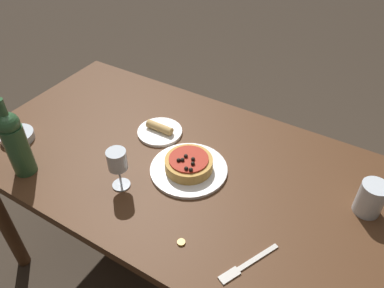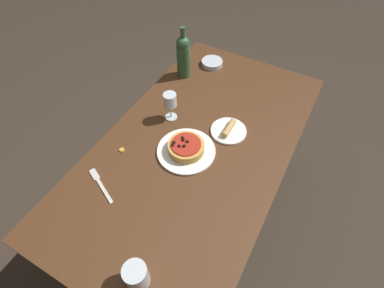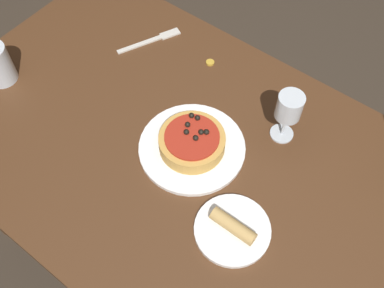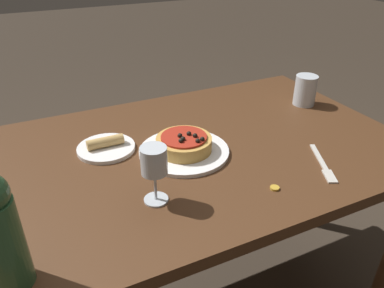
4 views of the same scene
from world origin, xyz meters
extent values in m
plane|color=#382D23|center=(0.00, 0.00, 0.00)|extent=(14.00, 14.00, 0.00)
cube|color=#4C2D19|center=(0.00, 0.00, 0.72)|extent=(1.52, 0.83, 0.03)
cylinder|color=#4C2D19|center=(0.70, -0.35, 0.35)|extent=(0.06, 0.06, 0.70)
cylinder|color=white|center=(0.06, -0.02, 0.74)|extent=(0.27, 0.27, 0.01)
cylinder|color=gold|center=(0.06, -0.02, 0.77)|extent=(0.16, 0.16, 0.04)
cylinder|color=#A82819|center=(0.06, -0.02, 0.79)|extent=(0.14, 0.14, 0.01)
sphere|color=black|center=(0.10, -0.07, 0.80)|extent=(0.01, 0.01, 0.01)
sphere|color=black|center=(0.09, -0.04, 0.80)|extent=(0.01, 0.01, 0.01)
sphere|color=black|center=(0.08, -0.07, 0.80)|extent=(0.01, 0.01, 0.01)
sphere|color=black|center=(0.05, -0.04, 0.80)|extent=(0.01, 0.01, 0.01)
sphere|color=black|center=(0.04, -0.05, 0.80)|extent=(0.01, 0.01, 0.01)
sphere|color=black|center=(0.08, -0.02, 0.80)|extent=(0.01, 0.01, 0.01)
sphere|color=black|center=(0.05, -0.02, 0.80)|extent=(0.01, 0.01, 0.01)
cylinder|color=silver|center=(-0.09, -0.20, 0.74)|extent=(0.06, 0.06, 0.00)
cylinder|color=silver|center=(-0.09, -0.20, 0.78)|extent=(0.01, 0.01, 0.08)
cylinder|color=silver|center=(-0.09, -0.20, 0.85)|extent=(0.06, 0.06, 0.07)
cube|color=beige|center=(0.41, -0.21, 0.74)|extent=(0.07, 0.13, 0.00)
cube|color=beige|center=(0.36, -0.30, 0.74)|extent=(0.05, 0.07, 0.00)
cylinder|color=white|center=(-0.14, 0.10, 0.74)|extent=(0.17, 0.17, 0.01)
cylinder|color=tan|center=(-0.14, 0.10, 0.77)|extent=(0.11, 0.03, 0.03)
cylinder|color=gold|center=(0.20, -0.28, 0.74)|extent=(0.02, 0.02, 0.01)
camera|label=1|loc=(0.55, -0.81, 1.65)|focal=35.00mm
camera|label=2|loc=(0.79, 0.41, 1.82)|focal=28.00mm
camera|label=3|loc=(-0.31, 0.46, 1.69)|focal=42.00mm
camera|label=4|loc=(-0.33, -0.89, 1.32)|focal=35.00mm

